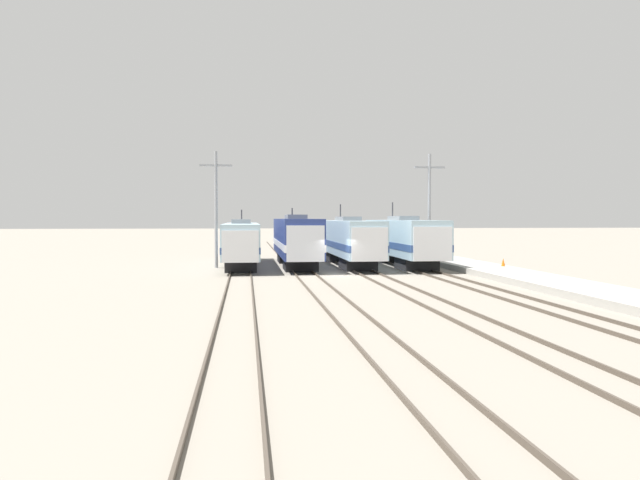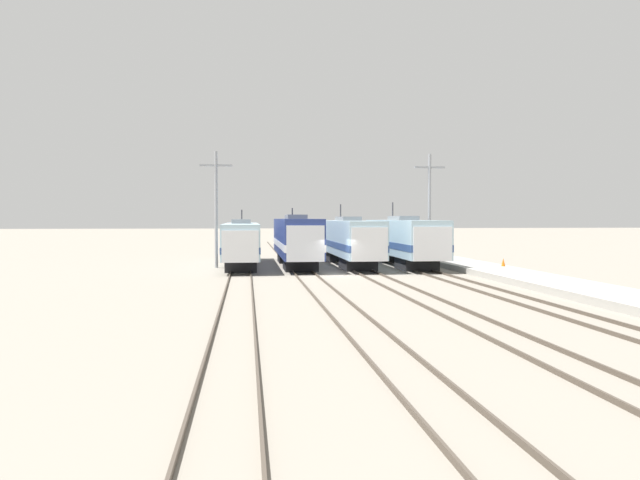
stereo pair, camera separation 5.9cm
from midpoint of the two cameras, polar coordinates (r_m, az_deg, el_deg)
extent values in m
plane|color=gray|center=(43.78, 1.66, -3.23)|extent=(400.00, 400.00, 0.00)
cube|color=#4C4238|center=(43.33, -8.20, -3.21)|extent=(0.07, 120.00, 0.15)
cube|color=#4C4238|center=(43.31, -6.30, -3.20)|extent=(0.07, 120.00, 0.15)
cube|color=#4C4238|center=(43.44, -2.23, -3.17)|extent=(0.07, 120.00, 0.15)
cube|color=#4C4238|center=(43.58, -0.35, -3.16)|extent=(0.07, 120.00, 0.15)
cube|color=#4C4238|center=(44.02, 3.65, -3.11)|extent=(0.07, 120.00, 0.15)
cube|color=#4C4238|center=(44.30, 5.47, -3.08)|extent=(0.07, 120.00, 0.15)
cube|color=#4C4238|center=(45.05, 9.31, -3.01)|extent=(0.07, 120.00, 0.15)
cube|color=#4C4238|center=(45.47, 11.05, -2.98)|extent=(0.07, 120.00, 0.15)
cube|color=#232326|center=(47.78, -7.20, -2.24)|extent=(2.35, 4.09, 0.95)
cube|color=#232326|center=(57.06, -7.12, -1.55)|extent=(2.35, 4.09, 0.95)
cube|color=#9EBCCC|center=(52.33, -7.17, 0.08)|extent=(2.76, 18.59, 2.60)
cube|color=navy|center=(52.35, -7.16, -0.49)|extent=(2.80, 18.63, 0.47)
cube|color=silver|center=(43.92, -7.26, -0.54)|extent=(2.54, 1.94, 2.21)
cube|color=black|center=(43.01, -7.27, 0.05)|extent=(2.16, 0.08, 0.62)
cube|color=gray|center=(52.30, -7.17, 1.70)|extent=(1.52, 4.65, 0.35)
cylinder|color=#38383D|center=(56.39, -7.14, 2.16)|extent=(0.12, 0.12, 1.21)
cube|color=black|center=(47.93, -1.79, -2.21)|extent=(2.46, 3.88, 0.95)
cube|color=black|center=(56.70, -2.55, -1.56)|extent=(2.46, 3.88, 0.95)
cube|color=navy|center=(52.21, -2.21, 0.30)|extent=(2.89, 17.63, 2.99)
cube|color=silver|center=(52.24, -2.21, -0.35)|extent=(2.93, 17.67, 0.54)
cube|color=silver|center=(44.49, -1.43, -0.28)|extent=(2.66, 2.30, 2.54)
cube|color=black|center=(43.41, -1.30, 0.40)|extent=(2.26, 0.08, 0.71)
cube|color=slate|center=(52.19, -2.21, 2.14)|extent=(1.59, 4.41, 0.35)
cylinder|color=#38383D|center=(56.06, -2.52, 2.45)|extent=(0.12, 0.12, 0.97)
cube|color=#232326|center=(48.70, 3.49, -2.14)|extent=(2.40, 4.17, 0.95)
cube|color=#232326|center=(58.04, 1.84, -1.47)|extent=(2.40, 4.17, 0.95)
cube|color=#9EBCCC|center=(53.27, 2.60, 0.25)|extent=(2.82, 18.98, 2.83)
cube|color=navy|center=(53.29, 2.59, -0.36)|extent=(2.86, 19.02, 0.51)
cube|color=silver|center=(44.89, 4.35, -0.35)|extent=(2.60, 2.13, 2.41)
cube|color=black|center=(43.91, 4.60, 0.29)|extent=(2.21, 0.08, 0.67)
cube|color=gray|center=(53.25, 2.60, 1.96)|extent=(1.55, 4.74, 0.35)
cylinder|color=#38383D|center=(57.37, 1.93, 2.54)|extent=(0.12, 0.12, 1.49)
cube|color=#232326|center=(49.04, 8.83, -2.13)|extent=(2.61, 3.74, 0.95)
cube|color=#232326|center=(57.26, 6.56, -1.53)|extent=(2.61, 3.74, 0.95)
cube|color=#9EBCCC|center=(53.05, 7.62, 0.25)|extent=(3.07, 17.00, 2.88)
cube|color=navy|center=(53.07, 7.61, -0.37)|extent=(3.11, 17.04, 0.52)
cube|color=silver|center=(45.65, 10.00, -0.31)|extent=(2.83, 1.82, 2.45)
cube|color=black|center=(44.84, 10.31, 0.33)|extent=(2.40, 0.08, 0.69)
cube|color=gray|center=(53.02, 7.63, 2.00)|extent=(1.69, 4.25, 0.35)
cylinder|color=#38383D|center=(56.66, 6.69, 2.63)|extent=(0.12, 0.12, 1.60)
cylinder|color=gray|center=(50.83, -9.45, 2.75)|extent=(0.26, 0.26, 9.36)
cube|color=gray|center=(51.00, -9.47, 6.75)|extent=(2.60, 0.16, 0.16)
cylinder|color=gray|center=(53.00, 10.00, 2.72)|extent=(0.26, 0.26, 9.36)
cube|color=gray|center=(53.17, 10.03, 6.55)|extent=(2.60, 0.16, 0.16)
cube|color=#A8A59E|center=(46.74, 15.46, -2.71)|extent=(4.00, 120.00, 0.43)
cone|color=orange|center=(48.20, 16.44, -1.97)|extent=(0.30, 0.30, 0.60)
camera|label=1|loc=(0.03, -89.96, 0.00)|focal=35.00mm
camera|label=2|loc=(0.03, 90.04, 0.00)|focal=35.00mm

